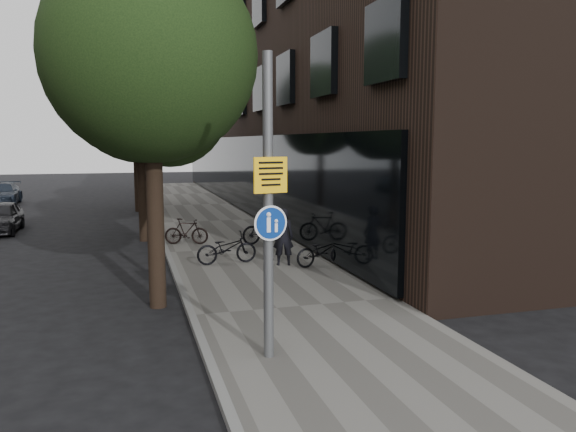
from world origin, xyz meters
name	(u,v)px	position (x,y,z in m)	size (l,w,h in m)	color
ground	(349,376)	(0.00, 0.00, 0.00)	(120.00, 120.00, 0.00)	black
sidewalk	(239,250)	(0.25, 10.00, 0.06)	(4.50, 60.00, 0.12)	slate
curb_edge	(168,254)	(-2.00, 10.00, 0.07)	(0.15, 60.00, 0.13)	slate
building_right_dark_brick	(343,41)	(8.50, 22.00, 9.00)	(12.00, 40.00, 18.00)	black
street_tree_near	(154,66)	(-2.53, 4.64, 5.11)	(4.40, 4.40, 7.50)	black
street_tree_mid	(142,97)	(-2.53, 13.14, 5.11)	(5.00, 5.00, 7.80)	black
street_tree_far	(137,111)	(-2.53, 22.14, 5.11)	(5.00, 5.00, 7.80)	black
signpost	(268,207)	(-1.06, 0.81, 2.53)	(0.55, 0.16, 4.78)	#595B5E
pedestrian	(283,237)	(0.98, 7.24, 0.92)	(0.58, 0.38, 1.60)	black
parked_bike_facade_near	(322,251)	(2.00, 6.84, 0.55)	(0.57, 1.62, 0.85)	black
parked_bike_facade_far	(265,229)	(1.30, 10.61, 0.63)	(0.47, 1.68, 1.01)	black
parked_bike_curb_near	(227,248)	(-0.51, 7.85, 0.57)	(0.60, 1.71, 0.90)	black
parked_bike_curb_far	(186,231)	(-1.28, 11.23, 0.56)	(0.41, 1.47, 0.88)	black
parked_car_far	(2,194)	(-9.95, 27.16, 0.63)	(1.76, 4.33, 1.26)	#1B2432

